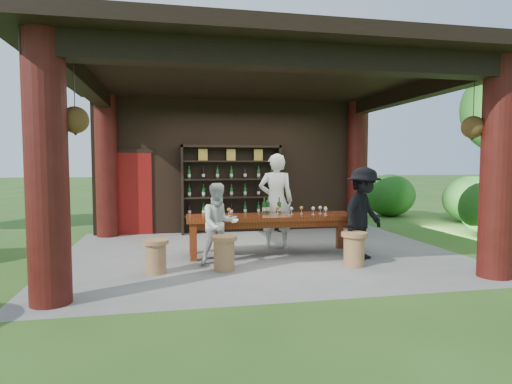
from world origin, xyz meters
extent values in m
plane|color=#2D5119|center=(0.00, 0.00, 0.00)|extent=(90.00, 90.00, 0.00)
cube|color=slate|center=(0.00, 0.00, -0.05)|extent=(7.40, 5.90, 0.10)
cube|color=black|center=(0.00, 2.75, 1.65)|extent=(7.00, 0.18, 3.30)
cube|color=maroon|center=(-2.60, 2.65, 1.00)|extent=(0.95, 0.06, 2.00)
cylinder|color=#380C0A|center=(-3.15, -2.40, 1.65)|extent=(0.50, 0.50, 3.30)
cylinder|color=#380C0A|center=(3.15, -2.40, 1.65)|extent=(0.50, 0.50, 3.30)
cylinder|color=#380C0A|center=(-3.15, 2.55, 1.65)|extent=(0.50, 0.50, 3.30)
cylinder|color=#380C0A|center=(3.15, 2.55, 1.65)|extent=(0.50, 0.50, 3.30)
cube|color=black|center=(0.00, -2.40, 3.15)|extent=(6.70, 0.35, 0.35)
cube|color=black|center=(-3.15, 0.00, 3.15)|extent=(0.30, 5.20, 0.30)
cube|color=black|center=(3.15, 0.00, 3.15)|extent=(0.30, 5.20, 0.30)
cube|color=black|center=(0.00, 0.00, 3.40)|extent=(7.50, 6.00, 0.20)
cylinder|color=black|center=(-2.85, -2.20, 2.62)|extent=(0.01, 0.01, 0.75)
cone|color=black|center=(-2.85, -2.20, 2.17)|extent=(0.32, 0.32, 0.18)
sphere|color=#1E5919|center=(-2.85, -2.20, 2.28)|extent=(0.34, 0.34, 0.34)
cylinder|color=black|center=(2.85, -2.20, 2.62)|extent=(0.01, 0.01, 0.75)
cone|color=black|center=(2.85, -2.20, 2.17)|extent=(0.32, 0.32, 0.18)
sphere|color=#1E5919|center=(2.85, -2.20, 2.28)|extent=(0.34, 0.34, 0.34)
cube|color=#5A220C|center=(0.19, -0.15, 0.71)|extent=(3.22, 0.90, 0.08)
cube|color=#5A220C|center=(0.19, -0.15, 0.61)|extent=(3.02, 0.75, 0.12)
cube|color=#5A220C|center=(-1.30, -0.43, 0.34)|extent=(0.12, 0.12, 0.67)
cube|color=#5A220C|center=(1.66, -0.50, 0.34)|extent=(0.12, 0.12, 0.67)
cube|color=#5A220C|center=(-1.28, 0.19, 0.34)|extent=(0.12, 0.12, 0.67)
cube|color=#5A220C|center=(1.68, 0.12, 0.34)|extent=(0.12, 0.12, 0.67)
cylinder|color=olive|center=(-0.85, -1.19, 0.25)|extent=(0.34, 0.34, 0.49)
cylinder|color=olive|center=(-0.85, -1.19, 0.53)|extent=(0.43, 0.43, 0.07)
cylinder|color=olive|center=(1.33, -1.35, 0.25)|extent=(0.34, 0.34, 0.51)
cylinder|color=olive|center=(1.33, -1.35, 0.54)|extent=(0.44, 0.44, 0.07)
cylinder|color=olive|center=(-1.92, -1.18, 0.23)|extent=(0.32, 0.32, 0.47)
cylinder|color=olive|center=(-1.92, -1.18, 0.50)|extent=(0.41, 0.41, 0.06)
imported|color=white|center=(0.43, 0.47, 0.96)|extent=(0.78, 0.60, 1.92)
imported|color=beige|center=(-0.88, -0.79, 0.70)|extent=(0.77, 0.65, 1.40)
imported|color=black|center=(1.71, -0.89, 0.83)|extent=(1.23, 1.12, 1.66)
cube|color=#BF6672|center=(-0.91, -0.17, 0.82)|extent=(0.26, 0.19, 0.14)
ellipsoid|color=#194C14|center=(5.74, 0.63, 0.58)|extent=(1.60, 1.60, 1.36)
ellipsoid|color=#194C14|center=(5.29, 4.71, 0.58)|extent=(1.60, 1.60, 1.36)
ellipsoid|color=#194C14|center=(6.84, 2.82, 0.58)|extent=(1.60, 1.60, 1.36)
cylinder|color=#3F2819|center=(8.65, 3.63, 1.60)|extent=(0.36, 0.36, 3.20)
sphere|color=#194C14|center=(8.65, 3.63, 3.40)|extent=(2.80, 2.80, 2.80)
camera|label=1|loc=(-1.68, -7.98, 1.75)|focal=30.00mm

